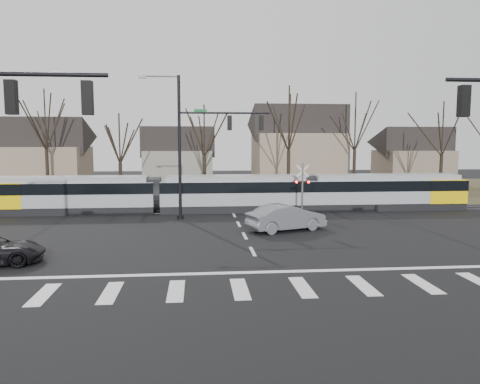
{
  "coord_description": "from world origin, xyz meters",
  "views": [
    {
      "loc": [
        -2.78,
        -21.12,
        5.53
      ],
      "look_at": [
        0.0,
        9.0,
        2.3
      ],
      "focal_mm": 35.0,
      "sensor_mm": 36.0,
      "label": 1
    }
  ],
  "objects": [
    {
      "name": "tram",
      "position": [
        0.12,
        16.0,
        1.57
      ],
      "size": [
        38.05,
        2.83,
        2.88
      ],
      "color": "gray",
      "rests_on": "ground"
    },
    {
      "name": "grass_verge",
      "position": [
        0.0,
        32.0,
        0.01
      ],
      "size": [
        140.0,
        28.0,
        0.01
      ],
      "primitive_type": "cube",
      "color": "#38331E",
      "rests_on": "ground"
    },
    {
      "name": "lane_dashes",
      "position": [
        0.0,
        16.0,
        0.01
      ],
      "size": [
        0.18,
        30.0,
        0.01
      ],
      "color": "silver",
      "rests_on": "ground"
    },
    {
      "name": "house_a",
      "position": [
        -20.0,
        34.0,
        4.46
      ],
      "size": [
        9.72,
        8.64,
        8.6
      ],
      "color": "#7F6C5C",
      "rests_on": "ground"
    },
    {
      "name": "crosswalk",
      "position": [
        0.0,
        -4.0,
        0.01
      ],
      "size": [
        27.0,
        2.6,
        0.01
      ],
      "color": "silver",
      "rests_on": "ground"
    },
    {
      "name": "stop_line",
      "position": [
        0.0,
        -1.8,
        0.01
      ],
      "size": [
        28.0,
        0.35,
        0.01
      ],
      "primitive_type": "cube",
      "color": "silver",
      "rests_on": "ground"
    },
    {
      "name": "tree_row",
      "position": [
        2.0,
        26.0,
        5.0
      ],
      "size": [
        59.2,
        7.2,
        10.0
      ],
      "color": "black",
      "rests_on": "ground"
    },
    {
      "name": "rail_pair",
      "position": [
        0.0,
        15.8,
        0.03
      ],
      "size": [
        90.0,
        1.52,
        0.06
      ],
      "color": "#59595E",
      "rests_on": "ground"
    },
    {
      "name": "rail_crossing_signal",
      "position": [
        5.0,
        12.79,
        1.89
      ],
      "size": [
        1.08,
        0.36,
        4.0
      ],
      "color": "#59595B",
      "rests_on": "ground"
    },
    {
      "name": "house_b",
      "position": [
        -5.0,
        36.0,
        3.97
      ],
      "size": [
        8.64,
        7.56,
        7.65
      ],
      "color": "slate",
      "rests_on": "ground"
    },
    {
      "name": "house_c",
      "position": [
        9.0,
        33.0,
        5.23
      ],
      "size": [
        10.8,
        8.64,
        10.1
      ],
      "color": "#7F6C5C",
      "rests_on": "ground"
    },
    {
      "name": "house_d",
      "position": [
        24.0,
        35.0,
        3.97
      ],
      "size": [
        8.64,
        7.56,
        7.65
      ],
      "color": "#6E5E51",
      "rests_on": "ground"
    },
    {
      "name": "ground",
      "position": [
        0.0,
        0.0,
        0.0
      ],
      "size": [
        140.0,
        140.0,
        0.0
      ],
      "primitive_type": "plane",
      "color": "black"
    },
    {
      "name": "sedan",
      "position": [
        2.77,
        7.42,
        0.83
      ],
      "size": [
        5.14,
        6.21,
        1.66
      ],
      "primitive_type": "imported",
      "rotation": [
        0.0,
        0.0,
        1.94
      ],
      "color": "slate",
      "rests_on": "ground"
    },
    {
      "name": "signal_pole_far",
      "position": [
        -2.41,
        12.5,
        5.7
      ],
      "size": [
        9.28,
        0.44,
        10.2
      ],
      "color": "black",
      "rests_on": "ground"
    }
  ]
}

